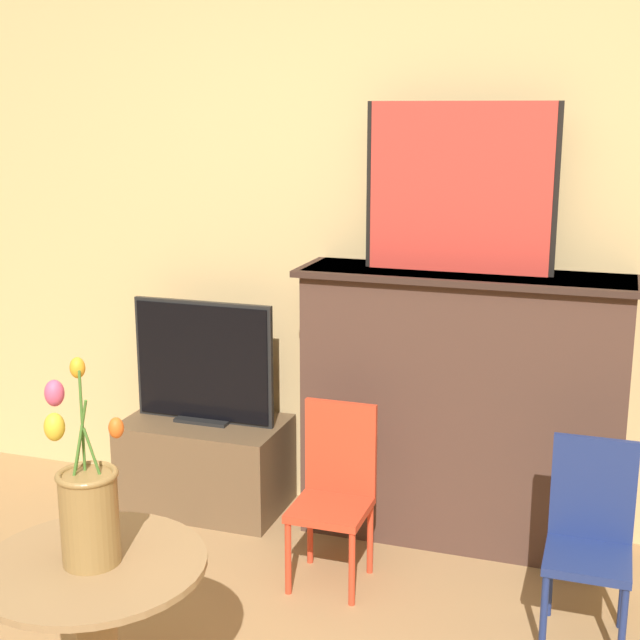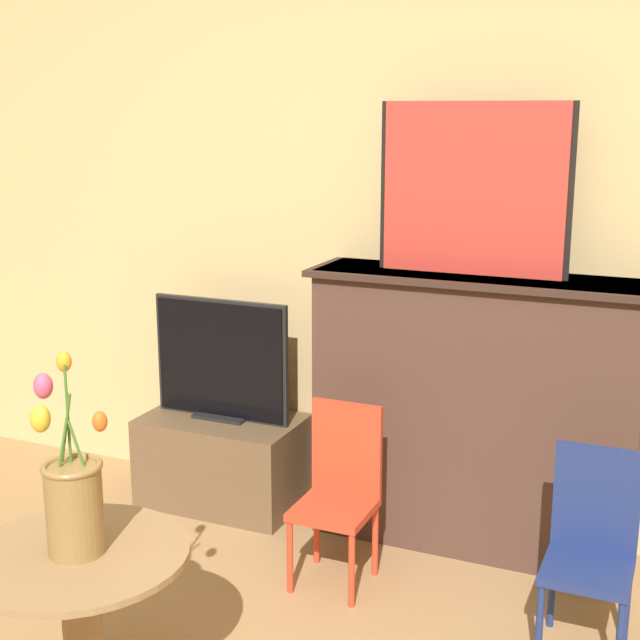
{
  "view_description": "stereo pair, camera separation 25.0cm",
  "coord_description": "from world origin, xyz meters",
  "px_view_note": "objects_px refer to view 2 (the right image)",
  "views": [
    {
      "loc": [
        0.83,
        -1.49,
        1.75
      ],
      "look_at": [
        -0.1,
        1.26,
        1.06
      ],
      "focal_mm": 50.0,
      "sensor_mm": 36.0,
      "label": 1
    },
    {
      "loc": [
        1.06,
        -1.4,
        1.75
      ],
      "look_at": [
        -0.1,
        1.26,
        1.06
      ],
      "focal_mm": 50.0,
      "sensor_mm": 36.0,
      "label": 2
    }
  ],
  "objects_px": {
    "tv_monitor": "(221,361)",
    "chair_blue": "(591,543)",
    "vase_tulips": "(73,497)",
    "painting": "(473,189)",
    "chair_red": "(339,486)"
  },
  "relations": [
    {
      "from": "tv_monitor",
      "to": "chair_blue",
      "type": "relative_size",
      "value": 0.95
    },
    {
      "from": "vase_tulips",
      "to": "painting",
      "type": "bearing_deg",
      "value": 64.83
    },
    {
      "from": "vase_tulips",
      "to": "chair_blue",
      "type": "bearing_deg",
      "value": 36.76
    },
    {
      "from": "painting",
      "to": "chair_red",
      "type": "xyz_separation_m",
      "value": [
        -0.35,
        -0.48,
        -1.08
      ]
    },
    {
      "from": "tv_monitor",
      "to": "chair_red",
      "type": "height_order",
      "value": "tv_monitor"
    },
    {
      "from": "chair_red",
      "to": "vase_tulips",
      "type": "distance_m",
      "value": 1.16
    },
    {
      "from": "chair_red",
      "to": "painting",
      "type": "bearing_deg",
      "value": 53.91
    },
    {
      "from": "tv_monitor",
      "to": "vase_tulips",
      "type": "xyz_separation_m",
      "value": [
        0.37,
        -1.46,
        0.04
      ]
    },
    {
      "from": "painting",
      "to": "vase_tulips",
      "type": "distance_m",
      "value": 1.84
    },
    {
      "from": "painting",
      "to": "tv_monitor",
      "type": "bearing_deg",
      "value": -176.52
    },
    {
      "from": "chair_red",
      "to": "vase_tulips",
      "type": "height_order",
      "value": "vase_tulips"
    },
    {
      "from": "painting",
      "to": "chair_red",
      "type": "distance_m",
      "value": 1.23
    },
    {
      "from": "chair_blue",
      "to": "vase_tulips",
      "type": "relative_size",
      "value": 1.19
    },
    {
      "from": "painting",
      "to": "chair_red",
      "type": "relative_size",
      "value": 1.09
    },
    {
      "from": "painting",
      "to": "chair_blue",
      "type": "xyz_separation_m",
      "value": [
        0.57,
        -0.56,
        -1.08
      ]
    }
  ]
}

